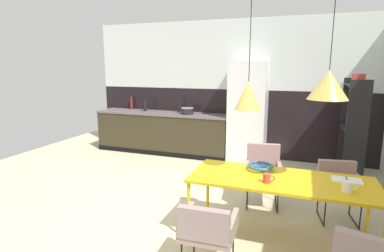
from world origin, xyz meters
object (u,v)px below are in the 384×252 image
open_book (347,180)px  pendant_lamp_over_table_far (328,85)px  armchair_far_side (339,182)px  bottle_oil_tall (179,107)px  bottle_vinegar_dark (145,106)px  open_shelf_unit (353,128)px  pendant_lamp_over_table_near (248,95)px  refrigerator_column (248,112)px  armchair_near_window (263,167)px  mug_glass_clear (347,187)px  mug_short_terracotta (267,178)px  cooking_pot (187,111)px  dining_table (281,182)px  bottle_spice_small (131,103)px  armchair_head_of_table (207,228)px  fruit_bowl (260,166)px

open_book → pendant_lamp_over_table_far: pendant_lamp_over_table_far is taller
armchair_far_side → bottle_oil_tall: bottle_oil_tall is taller
bottle_vinegar_dark → open_shelf_unit: size_ratio=0.16×
bottle_vinegar_dark → pendant_lamp_over_table_near: pendant_lamp_over_table_near is taller
refrigerator_column → armchair_near_window: bearing=-73.7°
mug_glass_clear → mug_short_terracotta: (-0.75, -0.03, -0.00)m
cooking_pot → dining_table: bearing=-52.5°
refrigerator_column → open_shelf_unit: (1.81, -0.71, -0.06)m
open_book → bottle_oil_tall: bearing=137.8°
dining_table → bottle_vinegar_dark: bearing=138.0°
cooking_pot → pendant_lamp_over_table_far: 3.85m
armchair_near_window → bottle_spice_small: bearing=-40.9°
armchair_near_window → bottle_oil_tall: bottle_oil_tall is taller
pendant_lamp_over_table_near → open_book: bearing=8.0°
pendant_lamp_over_table_far → bottle_vinegar_dark: bearing=140.9°
bottle_oil_tall → pendant_lamp_over_table_near: pendant_lamp_over_table_near is taller
mug_short_terracotta → open_book: bearing=23.8°
armchair_head_of_table → pendant_lamp_over_table_near: pendant_lamp_over_table_near is taller
dining_table → armchair_near_window: armchair_near_window is taller
armchair_near_window → bottle_spice_small: size_ratio=2.57×
armchair_far_side → bottle_spice_small: 4.90m
armchair_near_window → mug_glass_clear: (0.92, -1.06, 0.25)m
dining_table → pendant_lamp_over_table_near: 1.00m
armchair_near_window → mug_short_terracotta: bearing=90.3°
mug_short_terracotta → mug_glass_clear: bearing=2.1°
fruit_bowl → bottle_oil_tall: 3.48m
dining_table → fruit_bowl: bearing=139.9°
cooking_pot → bottle_spice_small: size_ratio=0.83×
mug_glass_clear → bottle_vinegar_dark: (-3.82, 3.03, 0.25)m
open_book → pendant_lamp_over_table_near: 1.37m
cooking_pot → open_shelf_unit: open_shelf_unit is taller
bottle_vinegar_dark → armchair_head_of_table: bearing=-54.9°
refrigerator_column → bottle_vinegar_dark: 2.34m
refrigerator_column → bottle_vinegar_dark: size_ratio=6.80×
armchair_near_window → bottle_oil_tall: size_ratio=2.91×
mug_short_terracotta → bottle_vinegar_dark: size_ratio=0.41×
armchair_near_window → open_book: bearing=133.8°
armchair_head_of_table → open_shelf_unit: open_shelf_unit is taller
mug_glass_clear → armchair_head_of_table: bearing=-149.1°
mug_glass_clear → cooking_pot: 4.03m
armchair_far_side → pendant_lamp_over_table_near: bearing=26.2°
dining_table → pendant_lamp_over_table_near: pendant_lamp_over_table_near is taller
mug_short_terracotta → bottle_vinegar_dark: bottle_vinegar_dark is taller
armchair_far_side → open_book: (0.00, -0.62, 0.25)m
bottle_spice_small → mug_short_terracotta: bearing=-42.5°
open_book → bottle_vinegar_dark: size_ratio=1.00×
refrigerator_column → open_book: 3.07m
refrigerator_column → armchair_head_of_table: refrigerator_column is taller
mug_glass_clear → mug_short_terracotta: 0.76m
armchair_near_window → bottle_vinegar_dark: size_ratio=2.83×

